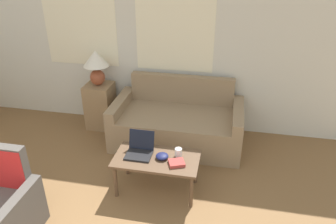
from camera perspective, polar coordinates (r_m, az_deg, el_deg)
name	(u,v)px	position (r m, az deg, el deg)	size (l,w,h in m)	color
wall_back	(133,40)	(4.85, -6.15, 12.39)	(6.58, 0.06, 2.60)	silver
couch	(178,123)	(4.64, 1.73, -2.00)	(1.77, 0.93, 0.87)	#937A5B
side_table	(101,106)	(5.08, -11.66, 1.08)	(0.39, 0.39, 0.69)	#937551
table_lamp	(96,63)	(4.83, -12.41, 8.25)	(0.37, 0.37, 0.52)	brown
coffee_table	(157,162)	(3.69, -2.00, -8.64)	(0.94, 0.51, 0.44)	brown
laptop	(140,149)	(3.70, -4.93, -6.48)	(0.29, 0.29, 0.24)	black
cup_navy	(178,152)	(3.65, 1.83, -7.05)	(0.08, 0.08, 0.10)	white
snack_bowl	(162,156)	(3.63, -1.04, -7.70)	(0.14, 0.14, 0.06)	#191E4C
book_red	(177,163)	(3.54, 1.51, -8.86)	(0.20, 0.19, 0.04)	#B23D38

